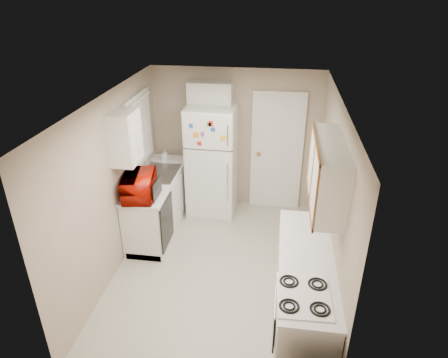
# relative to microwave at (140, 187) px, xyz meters

# --- Properties ---
(floor) EXTENTS (3.80, 3.80, 0.00)m
(floor) POSITION_rel_microwave_xyz_m (1.15, -0.28, -1.05)
(floor) COLOR beige
(floor) RESTS_ON ground
(ceiling) EXTENTS (3.80, 3.80, 0.00)m
(ceiling) POSITION_rel_microwave_xyz_m (1.15, -0.28, 1.35)
(ceiling) COLOR white
(ceiling) RESTS_ON floor
(wall_left) EXTENTS (3.80, 3.80, 0.00)m
(wall_left) POSITION_rel_microwave_xyz_m (-0.25, -0.28, 0.15)
(wall_left) COLOR tan
(wall_left) RESTS_ON floor
(wall_right) EXTENTS (3.80, 3.80, 0.00)m
(wall_right) POSITION_rel_microwave_xyz_m (2.55, -0.28, 0.15)
(wall_right) COLOR tan
(wall_right) RESTS_ON floor
(wall_back) EXTENTS (2.80, 2.80, 0.00)m
(wall_back) POSITION_rel_microwave_xyz_m (1.15, 1.62, 0.15)
(wall_back) COLOR tan
(wall_back) RESTS_ON floor
(wall_front) EXTENTS (2.80, 2.80, 0.00)m
(wall_front) POSITION_rel_microwave_xyz_m (1.15, -2.18, 0.15)
(wall_front) COLOR tan
(wall_front) RESTS_ON floor
(left_counter) EXTENTS (0.60, 1.80, 0.90)m
(left_counter) POSITION_rel_microwave_xyz_m (0.05, 0.62, -0.60)
(left_counter) COLOR silver
(left_counter) RESTS_ON floor
(dishwasher) EXTENTS (0.03, 0.58, 0.72)m
(dishwasher) POSITION_rel_microwave_xyz_m (0.34, 0.02, -0.56)
(dishwasher) COLOR black
(dishwasher) RESTS_ON floor
(sink) EXTENTS (0.54, 0.74, 0.16)m
(sink) POSITION_rel_microwave_xyz_m (0.05, 0.77, -0.19)
(sink) COLOR gray
(sink) RESTS_ON left_counter
(microwave) EXTENTS (0.66, 0.44, 0.41)m
(microwave) POSITION_rel_microwave_xyz_m (0.00, 0.00, 0.00)
(microwave) COLOR #980B00
(microwave) RESTS_ON left_counter
(soap_bottle) EXTENTS (0.09, 0.09, 0.19)m
(soap_bottle) POSITION_rel_microwave_xyz_m (0.00, 1.26, -0.05)
(soap_bottle) COLOR silver
(soap_bottle) RESTS_ON left_counter
(window_blinds) EXTENTS (0.10, 0.98, 1.08)m
(window_blinds) POSITION_rel_microwave_xyz_m (-0.21, 0.77, 0.55)
(window_blinds) COLOR silver
(window_blinds) RESTS_ON wall_left
(upper_cabinet_left) EXTENTS (0.30, 0.45, 0.70)m
(upper_cabinet_left) POSITION_rel_microwave_xyz_m (-0.10, -0.06, 0.75)
(upper_cabinet_left) COLOR silver
(upper_cabinet_left) RESTS_ON wall_left
(refrigerator) EXTENTS (0.79, 0.77, 1.88)m
(refrigerator) POSITION_rel_microwave_xyz_m (0.80, 1.27, -0.11)
(refrigerator) COLOR white
(refrigerator) RESTS_ON floor
(cabinet_over_fridge) EXTENTS (0.70, 0.30, 0.40)m
(cabinet_over_fridge) POSITION_rel_microwave_xyz_m (0.75, 1.47, 0.95)
(cabinet_over_fridge) COLOR silver
(cabinet_over_fridge) RESTS_ON wall_back
(interior_door) EXTENTS (0.86, 0.06, 2.08)m
(interior_door) POSITION_rel_microwave_xyz_m (1.85, 1.58, -0.03)
(interior_door) COLOR white
(interior_door) RESTS_ON floor
(right_counter) EXTENTS (0.60, 2.00, 0.90)m
(right_counter) POSITION_rel_microwave_xyz_m (2.25, -1.08, -0.60)
(right_counter) COLOR silver
(right_counter) RESTS_ON floor
(stove) EXTENTS (0.53, 0.65, 0.77)m
(stove) POSITION_rel_microwave_xyz_m (2.19, -1.67, -0.67)
(stove) COLOR white
(stove) RESTS_ON floor
(upper_cabinet_right) EXTENTS (0.30, 1.20, 0.70)m
(upper_cabinet_right) POSITION_rel_microwave_xyz_m (2.40, -0.78, 0.75)
(upper_cabinet_right) COLOR silver
(upper_cabinet_right) RESTS_ON wall_right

